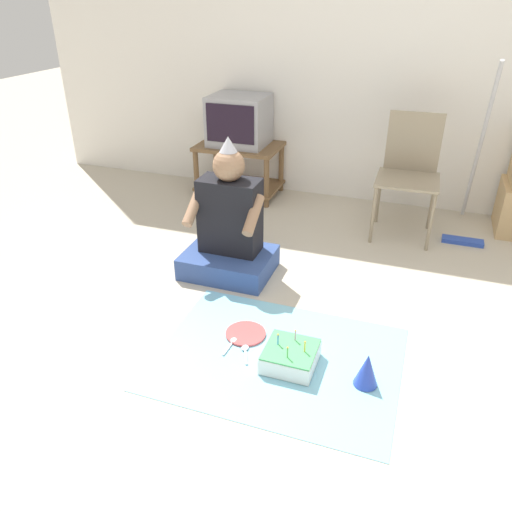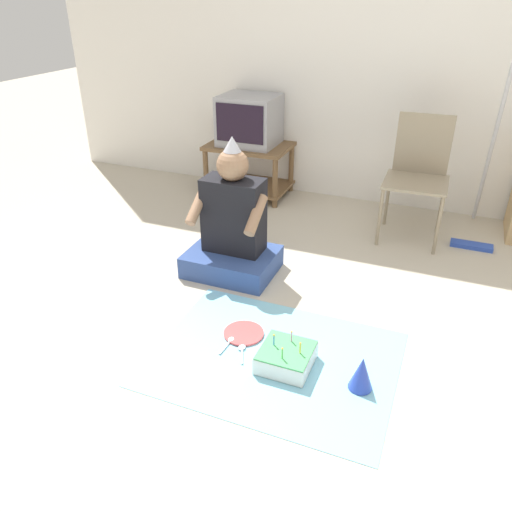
# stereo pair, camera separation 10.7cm
# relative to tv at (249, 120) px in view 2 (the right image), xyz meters

# --- Properties ---
(ground_plane) EXTENTS (16.00, 16.00, 0.00)m
(ground_plane) POSITION_rel_tv_xyz_m (1.30, -2.03, -0.64)
(ground_plane) COLOR #BCB29E
(wall_back) EXTENTS (6.40, 0.06, 2.55)m
(wall_back) POSITION_rel_tv_xyz_m (1.30, 0.25, 0.63)
(wall_back) COLOR white
(wall_back) RESTS_ON ground_plane
(tv_stand) EXTENTS (0.69, 0.47, 0.44)m
(tv_stand) POSITION_rel_tv_xyz_m (0.00, -0.01, -0.38)
(tv_stand) COLOR brown
(tv_stand) RESTS_ON ground_plane
(tv) EXTENTS (0.46, 0.41, 0.40)m
(tv) POSITION_rel_tv_xyz_m (0.00, 0.00, 0.00)
(tv) COLOR #99999E
(tv) RESTS_ON tv_stand
(folding_chair) EXTENTS (0.43, 0.42, 0.85)m
(folding_chair) POSITION_rel_tv_xyz_m (1.41, -0.31, -0.15)
(folding_chair) COLOR gray
(folding_chair) RESTS_ON ground_plane
(dust_mop) EXTENTS (0.28, 0.54, 1.23)m
(dust_mop) POSITION_rel_tv_xyz_m (1.84, -0.24, -0.28)
(dust_mop) COLOR #2D4CB2
(dust_mop) RESTS_ON ground_plane
(person_seated) EXTENTS (0.55, 0.42, 0.86)m
(person_seated) POSITION_rel_tv_xyz_m (0.43, -1.29, -0.36)
(person_seated) COLOR #334C8C
(person_seated) RESTS_ON ground_plane
(party_cloth) EXTENTS (1.18, 0.90, 0.01)m
(party_cloth) POSITION_rel_tv_xyz_m (0.98, -2.02, -0.64)
(party_cloth) COLOR #7FC6E0
(party_cloth) RESTS_ON ground_plane
(birthday_cake) EXTENTS (0.25, 0.25, 0.15)m
(birthday_cake) POSITION_rel_tv_xyz_m (1.05, -2.04, -0.59)
(birthday_cake) COLOR white
(birthday_cake) RESTS_ON party_cloth
(party_hat_blue) EXTENTS (0.11, 0.11, 0.17)m
(party_hat_blue) POSITION_rel_tv_xyz_m (1.41, -2.06, -0.55)
(party_hat_blue) COLOR blue
(party_hat_blue) RESTS_ON party_cloth
(paper_plate) EXTENTS (0.21, 0.21, 0.01)m
(paper_plate) POSITION_rel_tv_xyz_m (0.76, -1.90, -0.63)
(paper_plate) COLOR #D84C4C
(paper_plate) RESTS_ON party_cloth
(plastic_spoon_near) EXTENTS (0.04, 0.15, 0.01)m
(plastic_spoon_near) POSITION_rel_tv_xyz_m (0.72, -1.99, -0.63)
(plastic_spoon_near) COLOR white
(plastic_spoon_near) RESTS_ON party_cloth
(plastic_spoon_far) EXTENTS (0.07, 0.14, 0.01)m
(plastic_spoon_far) POSITION_rel_tv_xyz_m (0.81, -2.02, -0.63)
(plastic_spoon_far) COLOR white
(plastic_spoon_far) RESTS_ON party_cloth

